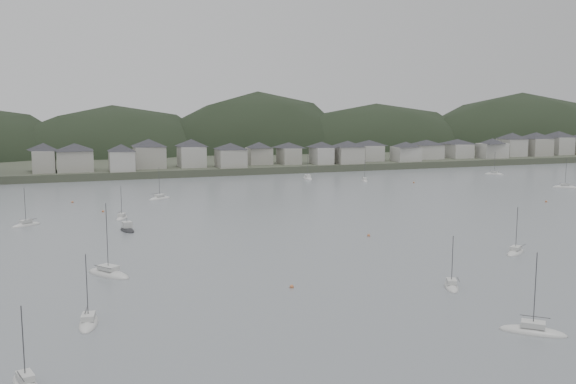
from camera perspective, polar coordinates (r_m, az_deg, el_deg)
name	(u,v)px	position (r m, az deg, el deg)	size (l,w,h in m)	color
ground	(444,290)	(103.38, 14.08, -8.71)	(900.00, 900.00, 0.00)	slate
far_shore_land	(167,152)	(382.40, -11.01, 3.60)	(900.00, 250.00, 3.00)	#383D2D
forested_ridge	(183,177)	(359.15, -9.60, 1.32)	(851.55, 103.94, 102.57)	black
waterfront_town	(314,151)	(286.75, 2.37, 3.79)	(451.48, 28.46, 12.92)	#A19D93
sailboat_lead	(89,323)	(89.59, -17.78, -11.34)	(3.49, 7.84, 10.37)	beige
moored_fleet	(192,226)	(153.00, -8.82, -3.11)	(252.68, 178.51, 13.55)	beige
motor_launch_far	(127,230)	(151.33, -14.49, -3.34)	(3.96, 7.44, 3.70)	black
mooring_buoys	(301,226)	(151.18, 1.17, -3.16)	(175.18, 133.10, 0.70)	#B7673D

